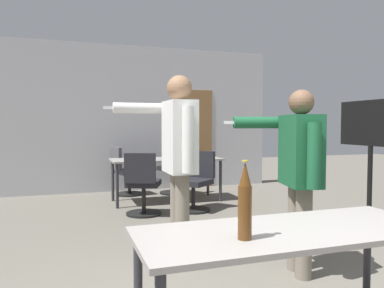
{
  "coord_description": "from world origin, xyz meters",
  "views": [
    {
      "loc": [
        -1.38,
        -1.5,
        1.31
      ],
      "look_at": [
        -0.06,
        2.48,
        1.1
      ],
      "focal_mm": 35.0,
      "sensor_mm": 36.0,
      "label": 1
    }
  ],
  "objects_px": {
    "beer_bottle": "(245,202)",
    "person_near_casual": "(178,150)",
    "office_chair_far_right": "(176,170)",
    "office_chair_mid_tucked": "(143,186)",
    "office_chair_near_pushed": "(126,173)",
    "person_far_watching": "(299,165)",
    "office_chair_side_rolled": "(196,183)",
    "tv_screen": "(371,150)"
  },
  "relations": [
    {
      "from": "person_far_watching",
      "to": "office_chair_near_pushed",
      "type": "bearing_deg",
      "value": 25.09
    },
    {
      "from": "office_chair_near_pushed",
      "to": "person_near_casual",
      "type": "bearing_deg",
      "value": -14.01
    },
    {
      "from": "tv_screen",
      "to": "person_far_watching",
      "type": "xyz_separation_m",
      "value": [
        -1.7,
        -0.95,
        -0.04
      ]
    },
    {
      "from": "office_chair_side_rolled",
      "to": "office_chair_far_right",
      "type": "bearing_deg",
      "value": -42.24
    },
    {
      "from": "office_chair_near_pushed",
      "to": "office_chair_side_rolled",
      "type": "bearing_deg",
      "value": 14.79
    },
    {
      "from": "person_far_watching",
      "to": "beer_bottle",
      "type": "bearing_deg",
      "value": 149.14
    },
    {
      "from": "person_near_casual",
      "to": "office_chair_far_right",
      "type": "height_order",
      "value": "person_near_casual"
    },
    {
      "from": "office_chair_side_rolled",
      "to": "beer_bottle",
      "type": "distance_m",
      "value": 3.92
    },
    {
      "from": "person_near_casual",
      "to": "person_far_watching",
      "type": "relative_size",
      "value": 1.1
    },
    {
      "from": "person_far_watching",
      "to": "office_chair_side_rolled",
      "type": "xyz_separation_m",
      "value": [
        -0.04,
        2.64,
        -0.55
      ]
    },
    {
      "from": "office_chair_mid_tucked",
      "to": "person_near_casual",
      "type": "bearing_deg",
      "value": -68.7
    },
    {
      "from": "person_near_casual",
      "to": "office_chair_near_pushed",
      "type": "distance_m",
      "value": 3.67
    },
    {
      "from": "tv_screen",
      "to": "beer_bottle",
      "type": "distance_m",
      "value": 3.45
    },
    {
      "from": "office_chair_far_right",
      "to": "office_chair_near_pushed",
      "type": "relative_size",
      "value": 1.05
    },
    {
      "from": "person_near_casual",
      "to": "person_far_watching",
      "type": "height_order",
      "value": "person_near_casual"
    },
    {
      "from": "tv_screen",
      "to": "office_chair_side_rolled",
      "type": "height_order",
      "value": "tv_screen"
    },
    {
      "from": "office_chair_far_right",
      "to": "office_chair_mid_tucked",
      "type": "height_order",
      "value": "office_chair_far_right"
    },
    {
      "from": "tv_screen",
      "to": "office_chair_near_pushed",
      "type": "relative_size",
      "value": 1.8
    },
    {
      "from": "beer_bottle",
      "to": "office_chair_mid_tucked",
      "type": "bearing_deg",
      "value": 87.2
    },
    {
      "from": "person_far_watching",
      "to": "beer_bottle",
      "type": "xyz_separation_m",
      "value": [
        -1.07,
        -1.11,
        -0.04
      ]
    },
    {
      "from": "person_far_watching",
      "to": "tv_screen",
      "type": "bearing_deg",
      "value": -47.6
    },
    {
      "from": "tv_screen",
      "to": "office_chair_side_rolled",
      "type": "relative_size",
      "value": 1.8
    },
    {
      "from": "beer_bottle",
      "to": "person_near_casual",
      "type": "bearing_deg",
      "value": 84.99
    },
    {
      "from": "tv_screen",
      "to": "office_chair_far_right",
      "type": "height_order",
      "value": "tv_screen"
    },
    {
      "from": "person_far_watching",
      "to": "office_chair_far_right",
      "type": "height_order",
      "value": "person_far_watching"
    },
    {
      "from": "office_chair_side_rolled",
      "to": "office_chair_near_pushed",
      "type": "height_order",
      "value": "office_chair_near_pushed"
    },
    {
      "from": "office_chair_mid_tucked",
      "to": "office_chair_side_rolled",
      "type": "bearing_deg",
      "value": 29.29
    },
    {
      "from": "office_chair_far_right",
      "to": "person_far_watching",
      "type": "bearing_deg",
      "value": -122.42
    },
    {
      "from": "beer_bottle",
      "to": "person_far_watching",
      "type": "bearing_deg",
      "value": 45.99
    },
    {
      "from": "beer_bottle",
      "to": "office_chair_near_pushed",
      "type": "bearing_deg",
      "value": 88.09
    },
    {
      "from": "person_far_watching",
      "to": "person_near_casual",
      "type": "bearing_deg",
      "value": 69.75
    },
    {
      "from": "office_chair_far_right",
      "to": "office_chair_near_pushed",
      "type": "xyz_separation_m",
      "value": [
        -0.93,
        0.18,
        -0.03
      ]
    },
    {
      "from": "person_far_watching",
      "to": "office_chair_side_rolled",
      "type": "relative_size",
      "value": 1.79
    },
    {
      "from": "person_near_casual",
      "to": "office_chair_side_rolled",
      "type": "distance_m",
      "value": 2.31
    },
    {
      "from": "person_far_watching",
      "to": "office_chair_mid_tucked",
      "type": "height_order",
      "value": "person_far_watching"
    },
    {
      "from": "person_near_casual",
      "to": "beer_bottle",
      "type": "height_order",
      "value": "person_near_casual"
    },
    {
      "from": "person_far_watching",
      "to": "office_chair_mid_tucked",
      "type": "relative_size",
      "value": 1.75
    },
    {
      "from": "tv_screen",
      "to": "person_far_watching",
      "type": "bearing_deg",
      "value": -60.75
    },
    {
      "from": "office_chair_near_pushed",
      "to": "person_far_watching",
      "type": "bearing_deg",
      "value": -1.64
    },
    {
      "from": "office_chair_far_right",
      "to": "tv_screen",
      "type": "bearing_deg",
      "value": -93.64
    },
    {
      "from": "person_far_watching",
      "to": "beer_bottle",
      "type": "relative_size",
      "value": 4.06
    },
    {
      "from": "person_near_casual",
      "to": "office_chair_mid_tucked",
      "type": "distance_m",
      "value": 2.03
    }
  ]
}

